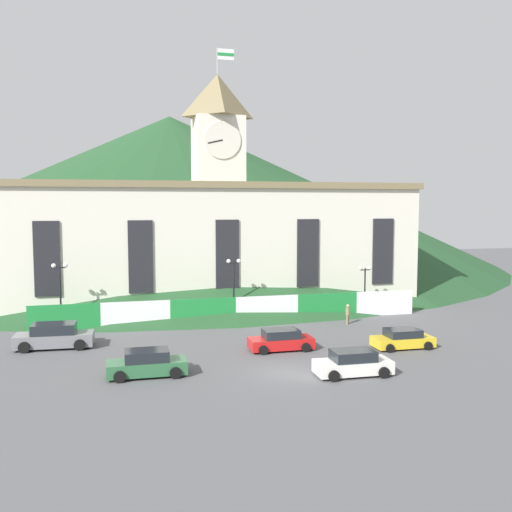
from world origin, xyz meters
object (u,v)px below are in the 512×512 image
street_lamp_far_left (60,282)px  car_white_taxi (353,364)px  street_lamp_far_right (234,276)px  car_yellow_coupe (403,339)px  car_gray_pickup (54,337)px  car_red_sedan (281,340)px  street_lamp_center (365,278)px  car_green_wagon (147,364)px  pedestrian (348,313)px

street_lamp_far_left → car_white_taxi: (17.61, -17.49, -3.14)m
street_lamp_far_right → car_yellow_coupe: 15.92m
street_lamp_far_left → car_gray_pickup: bearing=-89.8°
street_lamp_far_right → car_red_sedan: 11.37m
street_lamp_far_left → street_lamp_center: size_ratio=1.21×
car_green_wagon → car_red_sedan: bearing=-157.6°
street_lamp_center → car_white_taxi: 19.83m
car_yellow_coupe → car_gray_pickup: bearing=166.6°
car_gray_pickup → car_white_taxi: (17.58, -11.08, -0.12)m
car_yellow_coupe → car_white_taxi: bearing=-139.0°
street_lamp_center → car_red_sedan: bearing=-136.3°
car_gray_pickup → car_red_sedan: size_ratio=1.22×
street_lamp_far_right → car_red_sedan: bearing=-85.0°
street_lamp_far_left → car_yellow_coupe: bearing=-27.8°
car_gray_pickup → pedestrian: 23.24m
street_lamp_center → pedestrian: (-3.44, -4.06, -2.33)m
street_lamp_far_right → car_green_wagon: bearing=-119.8°
street_lamp_far_right → car_yellow_coupe: street_lamp_far_right is taller
street_lamp_far_right → car_white_taxi: bearing=-79.1°
car_yellow_coupe → street_lamp_far_left: bearing=153.2°
street_lamp_center → car_red_sedan: 15.95m
car_green_wagon → street_lamp_center: bearing=-144.3°
street_lamp_center → car_green_wagon: (-20.71, -14.64, -2.52)m
street_lamp_far_right → car_yellow_coupe: bearing=-53.1°
street_lamp_far_left → car_white_taxi: street_lamp_far_left is taller
street_lamp_center → street_lamp_far_left: bearing=180.0°
car_white_taxi → car_green_wagon: size_ratio=0.99×
street_lamp_center → car_red_sedan: (-11.38, -10.88, -2.57)m
pedestrian → car_green_wagon: bearing=-109.8°
car_yellow_coupe → pedestrian: pedestrian is taller
car_white_taxi → pedestrian: bearing=-110.8°
street_lamp_far_right → car_gray_pickup: (-14.22, -6.41, -3.02)m
car_gray_pickup → car_yellow_coupe: (23.59, -6.05, -0.18)m
car_yellow_coupe → street_lamp_far_right: bearing=128.0°
street_lamp_center → car_green_wagon: size_ratio=0.95×
street_lamp_far_right → car_gray_pickup: bearing=-155.7°
street_lamp_far_right → car_red_sedan: size_ratio=1.20×
car_white_taxi → street_lamp_far_right: bearing=-77.5°
car_red_sedan → car_gray_pickup: bearing=164.1°
street_lamp_far_right → street_lamp_center: 12.35m
street_lamp_far_left → car_yellow_coupe: (23.62, -12.46, -3.21)m
car_white_taxi → pedestrian: pedestrian is taller
car_yellow_coupe → car_green_wagon: (-17.75, -2.18, 0.09)m
car_red_sedan → car_green_wagon: 10.06m
pedestrian → car_gray_pickup: bearing=-135.5°
car_gray_pickup → street_lamp_far_right: bearing=27.5°
street_lamp_center → car_red_sedan: street_lamp_center is taller
street_lamp_far_left → street_lamp_far_right: (14.25, 0.00, 0.00)m
car_gray_pickup → car_red_sedan: (15.18, -4.46, -0.14)m
car_gray_pickup → car_green_wagon: 10.09m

